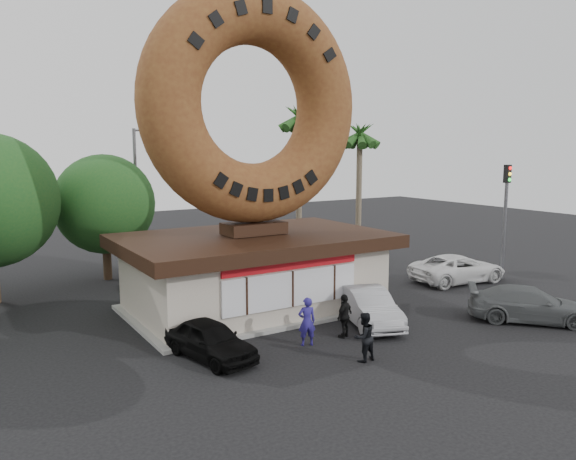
# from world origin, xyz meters

# --- Properties ---
(ground) EXTENTS (90.00, 90.00, 0.00)m
(ground) POSITION_xyz_m (0.00, 0.00, 0.00)
(ground) COLOR black
(ground) RESTS_ON ground
(donut_shop) EXTENTS (11.20, 7.20, 3.80)m
(donut_shop) POSITION_xyz_m (0.00, 5.98, 1.77)
(donut_shop) COLOR beige
(donut_shop) RESTS_ON ground
(giant_donut) EXTENTS (9.80, 2.50, 9.80)m
(giant_donut) POSITION_xyz_m (0.00, 6.00, 8.70)
(giant_donut) COLOR brown
(giant_donut) RESTS_ON donut_shop
(tree_mid) EXTENTS (5.20, 5.20, 6.63)m
(tree_mid) POSITION_xyz_m (-4.00, 15.00, 4.02)
(tree_mid) COLOR #473321
(tree_mid) RESTS_ON ground
(palm_near) EXTENTS (2.60, 2.60, 9.75)m
(palm_near) POSITION_xyz_m (7.50, 14.00, 8.41)
(palm_near) COLOR #726651
(palm_near) RESTS_ON ground
(palm_far) EXTENTS (2.60, 2.60, 8.75)m
(palm_far) POSITION_xyz_m (11.00, 12.50, 7.48)
(palm_far) COLOR #726651
(palm_far) RESTS_ON ground
(street_lamp) EXTENTS (2.11, 0.20, 8.00)m
(street_lamp) POSITION_xyz_m (-1.86, 16.00, 4.48)
(street_lamp) COLOR #59595E
(street_lamp) RESTS_ON ground
(traffic_signal) EXTENTS (0.30, 0.38, 6.07)m
(traffic_signal) POSITION_xyz_m (14.00, 3.99, 3.87)
(traffic_signal) COLOR #59595E
(traffic_signal) RESTS_ON ground
(person_left) EXTENTS (0.73, 0.59, 1.75)m
(person_left) POSITION_xyz_m (-0.62, 0.99, 0.88)
(person_left) COLOR navy
(person_left) RESTS_ON ground
(person_center) EXTENTS (0.84, 0.68, 1.64)m
(person_center) POSITION_xyz_m (0.14, -1.23, 0.82)
(person_center) COLOR black
(person_center) RESTS_ON ground
(person_right) EXTENTS (1.04, 0.74, 1.63)m
(person_right) POSITION_xyz_m (1.04, 0.97, 0.82)
(person_right) COLOR black
(person_right) RESTS_ON ground
(car_black) EXTENTS (2.28, 4.01, 1.29)m
(car_black) POSITION_xyz_m (-4.04, 1.64, 0.64)
(car_black) COLOR black
(car_black) RESTS_ON ground
(car_silver) EXTENTS (2.85, 4.59, 1.43)m
(car_silver) POSITION_xyz_m (2.81, 1.72, 0.71)
(car_silver) COLOR #9E9FA3
(car_silver) RESTS_ON ground
(car_grey) EXTENTS (4.73, 4.82, 1.39)m
(car_grey) POSITION_xyz_m (8.58, -1.47, 0.70)
(car_grey) COLOR #5A5E60
(car_grey) RESTS_ON ground
(car_white) EXTENTS (5.40, 2.96, 1.43)m
(car_white) POSITION_xyz_m (11.36, 4.71, 0.72)
(car_white) COLOR silver
(car_white) RESTS_ON ground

